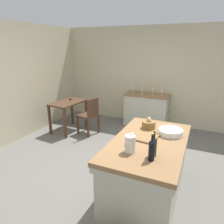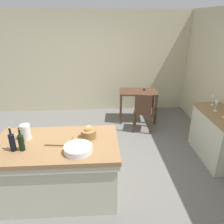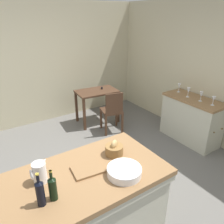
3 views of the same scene
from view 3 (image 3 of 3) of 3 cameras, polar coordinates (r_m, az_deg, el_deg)
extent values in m
plane|color=#66635E|center=(3.51, -5.11, -18.05)|extent=(6.76, 6.76, 0.00)
cube|color=beige|center=(5.17, -19.94, 11.01)|extent=(5.32, 0.12, 2.60)
cube|color=beige|center=(4.56, 24.54, 8.65)|extent=(0.12, 5.20, 2.60)
cube|color=olive|center=(2.38, -6.75, -15.98)|extent=(1.66, 0.95, 0.06)
cube|color=#BCBAA3|center=(2.42, -6.67, -17.25)|extent=(1.64, 0.93, 0.08)
cube|color=#BCBAA3|center=(2.67, -6.27, -23.04)|extent=(1.58, 0.87, 0.80)
cube|color=olive|center=(4.45, 20.33, 3.03)|extent=(0.52, 1.15, 0.04)
cube|color=#BCBAA3|center=(4.62, 19.55, -2.07)|extent=(0.49, 1.12, 0.84)
sphere|color=brown|center=(4.24, 24.71, -4.78)|extent=(0.03, 0.03, 0.03)
sphere|color=brown|center=(4.42, 26.38, -3.89)|extent=(0.03, 0.03, 0.03)
cube|color=#472D1E|center=(4.98, -3.92, 5.28)|extent=(0.95, 0.64, 0.04)
cube|color=#472D1E|center=(4.77, -7.11, -0.70)|extent=(0.05, 0.05, 0.73)
cube|color=#472D1E|center=(5.09, 1.60, 1.15)|extent=(0.05, 0.05, 0.73)
cube|color=#472D1E|center=(5.19, -9.10, 1.31)|extent=(0.05, 0.05, 0.73)
cube|color=#472D1E|center=(5.49, -0.93, 2.92)|extent=(0.05, 0.05, 0.73)
cylinder|color=black|center=(5.07, -2.62, 6.17)|extent=(0.04, 0.04, 0.05)
cube|color=#472D1E|center=(4.66, -0.16, 0.35)|extent=(0.49, 0.49, 0.04)
cube|color=#472D1E|center=(4.41, 0.59, 2.21)|extent=(0.36, 0.12, 0.42)
cube|color=#472D1E|center=(4.97, 1.14, -1.17)|extent=(0.05, 0.05, 0.45)
cube|color=#472D1E|center=(4.87, -2.84, -1.76)|extent=(0.05, 0.05, 0.45)
cube|color=#472D1E|center=(4.67, 2.65, -2.97)|extent=(0.05, 0.05, 0.45)
cube|color=#472D1E|center=(4.56, -1.57, -3.64)|extent=(0.05, 0.05, 0.45)
cylinder|color=white|center=(2.29, -18.06, -14.61)|extent=(0.13, 0.13, 0.21)
cone|color=white|center=(2.23, -17.00, -11.85)|extent=(0.07, 0.04, 0.06)
torus|color=white|center=(2.27, -19.96, -14.91)|extent=(0.02, 0.10, 0.10)
cylinder|color=white|center=(2.31, 3.16, -14.96)|extent=(0.35, 0.35, 0.08)
cylinder|color=olive|center=(2.58, 0.56, -9.70)|extent=(0.21, 0.21, 0.11)
ellipsoid|color=tan|center=(2.54, 0.56, -8.27)|extent=(0.13, 0.12, 0.10)
cube|color=olive|center=(2.39, -6.20, -14.41)|extent=(0.34, 0.27, 0.02)
cylinder|color=black|center=(2.09, -14.93, -18.67)|extent=(0.07, 0.07, 0.21)
cone|color=black|center=(2.01, -15.29, -16.23)|extent=(0.07, 0.07, 0.02)
cylinder|color=black|center=(1.98, -15.45, -15.15)|extent=(0.03, 0.03, 0.07)
cylinder|color=#B29933|center=(1.96, -15.55, -14.45)|extent=(0.03, 0.03, 0.01)
cylinder|color=black|center=(2.06, -17.87, -19.45)|extent=(0.07, 0.07, 0.22)
cone|color=black|center=(1.98, -18.35, -16.82)|extent=(0.07, 0.07, 0.03)
cylinder|color=black|center=(1.95, -18.55, -15.65)|extent=(0.03, 0.03, 0.08)
cylinder|color=#B29933|center=(1.93, -18.69, -14.88)|extent=(0.03, 0.03, 0.01)
cylinder|color=white|center=(4.24, 24.36, 1.65)|extent=(0.06, 0.06, 0.00)
cylinder|color=white|center=(4.22, 24.44, 2.07)|extent=(0.01, 0.01, 0.06)
cone|color=white|center=(4.20, 24.62, 3.06)|extent=(0.07, 0.07, 0.09)
cylinder|color=white|center=(4.35, 21.68, 2.67)|extent=(0.06, 0.06, 0.00)
cylinder|color=white|center=(4.34, 21.76, 3.14)|extent=(0.01, 0.01, 0.07)
cone|color=white|center=(4.31, 21.94, 4.23)|extent=(0.07, 0.07, 0.10)
cylinder|color=white|center=(4.48, 18.81, 3.71)|extent=(0.06, 0.06, 0.00)
cylinder|color=white|center=(4.47, 18.87, 4.18)|extent=(0.01, 0.01, 0.07)
cone|color=white|center=(4.44, 19.03, 5.28)|extent=(0.07, 0.07, 0.11)
cylinder|color=white|center=(4.71, 16.71, 4.98)|extent=(0.06, 0.06, 0.00)
cylinder|color=white|center=(4.70, 16.76, 5.41)|extent=(0.01, 0.01, 0.07)
cone|color=white|center=(4.68, 16.89, 6.40)|extent=(0.07, 0.07, 0.10)
camera|label=1|loc=(2.09, -89.32, -7.85)|focal=33.14mm
camera|label=2|loc=(1.62, 89.77, 0.99)|focal=34.89mm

